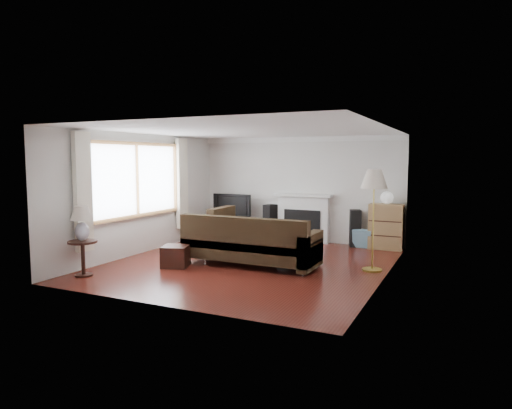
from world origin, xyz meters
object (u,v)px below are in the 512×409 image
at_px(tv_stand, 234,227).
at_px(coffee_table, 288,242).
at_px(sectional_sofa, 251,242).
at_px(floor_lamp, 373,221).
at_px(bookshelf, 386,227).
at_px(side_table, 83,258).

height_order(tv_stand, coffee_table, tv_stand).
relative_size(sectional_sofa, floor_lamp, 1.52).
relative_size(tv_stand, coffee_table, 0.91).
bearing_deg(bookshelf, tv_stand, -179.36).
bearing_deg(side_table, coffee_table, 53.68).
bearing_deg(tv_stand, side_table, -96.52).
distance_m(bookshelf, floor_lamp, 2.14).
xyz_separation_m(tv_stand, side_table, (-0.51, -4.50, 0.04)).
relative_size(tv_stand, floor_lamp, 0.57).
xyz_separation_m(sectional_sofa, floor_lamp, (2.14, 0.51, 0.46)).
bearing_deg(side_table, bookshelf, 46.85).
height_order(bookshelf, floor_lamp, floor_lamp).
bearing_deg(bookshelf, coffee_table, -146.05).
relative_size(coffee_table, floor_lamp, 0.63).
bearing_deg(tv_stand, bookshelf, 0.64).
height_order(coffee_table, floor_lamp, floor_lamp).
bearing_deg(coffee_table, bookshelf, 43.51).
xyz_separation_m(sectional_sofa, coffee_table, (0.22, 1.38, -0.22)).
distance_m(bookshelf, coffee_table, 2.21).
height_order(tv_stand, sectional_sofa, sectional_sofa).
height_order(tv_stand, side_table, side_table).
xyz_separation_m(tv_stand, sectional_sofa, (1.71, -2.57, 0.18)).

